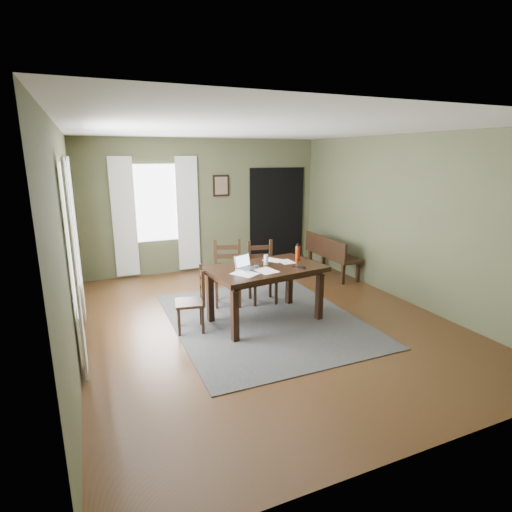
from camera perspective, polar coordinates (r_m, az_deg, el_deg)
name	(u,v)px	position (r m, az deg, el deg)	size (l,w,h in m)	color
ground	(264,319)	(6.01, 1.14, -9.05)	(5.00, 6.00, 0.01)	#492C16
room_shell	(265,197)	(5.54, 1.23, 8.37)	(5.02, 6.02, 2.71)	#505436
rug	(264,319)	(6.00, 1.14, -8.96)	(2.60, 3.20, 0.01)	#3C3C3C
dining_table	(265,274)	(5.72, 1.34, -2.52)	(1.74, 1.18, 0.81)	black
chair_end	(193,300)	(5.55, -8.94, -6.29)	(0.46, 0.45, 0.89)	black
chair_back_left	(228,274)	(6.46, -4.05, -2.55)	(0.57, 0.57, 1.03)	black
chair_back_right	(262,273)	(6.56, 0.87, -2.41)	(0.50, 0.50, 0.99)	black
bench	(330,252)	(8.14, 10.55, 0.53)	(0.45, 1.41, 0.79)	black
laptop	(245,265)	(5.59, -1.54, -1.32)	(0.35, 0.32, 0.20)	#B7B7BC
computer_mouse	(256,267)	(5.64, 0.06, -1.51)	(0.06, 0.10, 0.03)	#3F3F42
tv_remote	(299,267)	(5.68, 6.14, -1.57)	(0.05, 0.18, 0.02)	black
drinking_glass	(266,260)	(5.79, 1.44, -0.55)	(0.07, 0.07, 0.14)	silver
water_bottle	(298,253)	(6.05, 5.98, 0.48)	(0.10, 0.10, 0.26)	#B1300D
paper_a	(245,274)	(5.36, -1.59, -2.53)	(0.26, 0.33, 0.00)	white
paper_c	(273,260)	(6.05, 2.51, -0.59)	(0.22, 0.28, 0.00)	white
paper_d	(286,262)	(5.97, 4.32, -0.83)	(0.21, 0.27, 0.00)	white
paper_e	(266,271)	(5.50, 1.48, -2.12)	(0.24, 0.32, 0.00)	white
window_left	(71,234)	(5.31, -24.90, 2.93)	(0.01, 1.30, 1.70)	white
window_back	(156,203)	(8.15, -14.10, 7.34)	(1.00, 0.01, 1.50)	white
curtain_left_near	(75,271)	(4.56, -24.39, -1.93)	(0.03, 0.48, 2.30)	silver
curtain_left_far	(77,241)	(6.16, -24.24, 2.03)	(0.03, 0.48, 2.30)	silver
curtain_back_left	(124,218)	(8.08, -18.31, 5.20)	(0.44, 0.03, 2.30)	silver
curtain_back_right	(188,214)	(8.27, -9.71, 5.91)	(0.44, 0.03, 2.30)	silver
framed_picture	(221,186)	(8.43, -5.02, 9.98)	(0.34, 0.03, 0.44)	black
doorway_back	(277,216)	(9.00, 2.99, 5.80)	(1.30, 0.03, 2.10)	black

